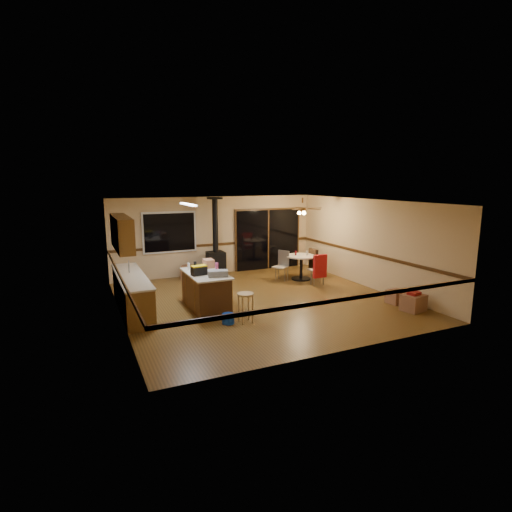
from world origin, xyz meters
TOP-DOWN VIEW (x-y plane):
  - floor at (0.00, 0.00)m, footprint 7.00×7.00m
  - ceiling at (0.00, 0.00)m, footprint 7.00×7.00m
  - wall_back at (0.00, 3.50)m, footprint 7.00×0.00m
  - wall_front at (0.00, -3.50)m, footprint 7.00×0.00m
  - wall_left at (-3.50, 0.00)m, footprint 0.00×7.00m
  - wall_right at (3.50, 0.00)m, footprint 0.00×7.00m
  - chair_rail at (0.00, 0.00)m, footprint 7.00×7.00m
  - window at (-1.60, 3.45)m, footprint 1.72×0.10m
  - sliding_door at (1.90, 3.45)m, footprint 2.52×0.10m
  - lower_cabinets at (-3.20, 0.50)m, footprint 0.60×3.00m
  - countertop at (-3.20, 0.50)m, footprint 0.64×3.04m
  - upper_cabinets at (-3.33, 0.70)m, footprint 0.35×2.00m
  - kitchen_island at (-1.50, 0.00)m, footprint 0.88×1.68m
  - wood_stove at (-0.20, 3.05)m, footprint 0.55×0.50m
  - ceiling_fan at (2.16, 1.55)m, footprint 0.24×0.24m
  - fluorescent_strip at (-1.80, 0.30)m, footprint 0.10×1.20m
  - toolbox_grey at (-1.34, -0.47)m, footprint 0.51×0.36m
  - toolbox_black at (-1.71, -0.15)m, footprint 0.39×0.25m
  - toolbox_yellow_lid at (-1.71, -0.15)m, footprint 0.40×0.25m
  - box_on_island at (-1.24, 0.56)m, footprint 0.24×0.33m
  - bottle_dark at (-1.68, 0.25)m, footprint 0.07×0.07m
  - bottle_pink at (-1.23, -0.08)m, footprint 0.10×0.10m
  - bottle_white at (-1.79, 0.49)m, footprint 0.07×0.07m
  - bar_stool at (-1.00, -1.34)m, footprint 0.47×0.47m
  - blue_bucket at (-1.39, -1.25)m, footprint 0.36×0.36m
  - dining_table at (2.16, 1.55)m, footprint 0.99×0.99m
  - glass_red at (2.01, 1.65)m, footprint 0.07×0.07m
  - glass_cream at (2.34, 1.50)m, footprint 0.07×0.07m
  - chair_left at (1.55, 1.71)m, footprint 0.55×0.55m
  - chair_near at (2.26, 0.67)m, footprint 0.44×0.47m
  - chair_right at (2.67, 1.61)m, footprint 0.48×0.44m
  - box_under_window at (-1.08, 3.10)m, footprint 0.66×0.60m
  - box_corner_a at (3.05, -2.28)m, footprint 0.60×0.54m
  - box_corner_b at (3.10, -1.64)m, footprint 0.46×0.41m
  - box_small_red at (3.05, -2.28)m, footprint 0.32×0.28m

SIDE VIEW (x-z plane):
  - floor at x=0.00m, z-range 0.00..0.00m
  - blue_bucket at x=-1.39m, z-range 0.00..0.23m
  - box_corner_b at x=3.10m, z-range 0.00..0.35m
  - box_corner_a at x=3.05m, z-range 0.00..0.40m
  - box_under_window at x=-1.08m, z-range 0.00..0.43m
  - bar_stool at x=-1.00m, z-range 0.00..0.67m
  - lower_cabinets at x=-3.20m, z-range 0.00..0.86m
  - box_small_red at x=3.05m, z-range 0.40..0.47m
  - kitchen_island at x=-1.50m, z-range 0.00..0.90m
  - dining_table at x=2.16m, z-range 0.14..0.92m
  - chair_left at x=1.55m, z-range 0.33..0.85m
  - chair_near at x=2.26m, z-range 0.25..0.95m
  - chair_right at x=2.67m, z-range 0.25..0.95m
  - wood_stove at x=-0.20m, z-range -0.53..1.99m
  - glass_cream at x=2.34m, z-range 0.78..0.92m
  - glass_red at x=2.01m, z-range 0.78..0.93m
  - countertop at x=-3.20m, z-range 0.86..0.90m
  - toolbox_grey at x=-1.34m, z-range 0.90..1.04m
  - bottle_white at x=-1.79m, z-range 0.90..1.08m
  - chair_rail at x=0.00m, z-range 0.96..1.04m
  - toolbox_black at x=-1.71m, z-range 0.90..1.10m
  - box_on_island at x=-1.24m, z-range 0.90..1.12m
  - bottle_pink at x=-1.23m, z-range 0.90..1.14m
  - bottle_dark at x=-1.68m, z-range 0.90..1.15m
  - sliding_door at x=1.90m, z-range 0.00..2.10m
  - toolbox_yellow_lid at x=-1.71m, z-range 1.10..1.13m
  - wall_back at x=0.00m, z-range -2.20..4.80m
  - wall_front at x=0.00m, z-range -2.20..4.80m
  - wall_left at x=-3.50m, z-range -2.20..4.80m
  - wall_right at x=3.50m, z-range -2.20..4.80m
  - window at x=-1.60m, z-range 0.84..2.16m
  - upper_cabinets at x=-3.33m, z-range 1.50..2.30m
  - ceiling_fan at x=2.16m, z-range 1.94..2.49m
  - fluorescent_strip at x=-1.80m, z-range 2.54..2.58m
  - ceiling at x=0.00m, z-range 2.60..2.60m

